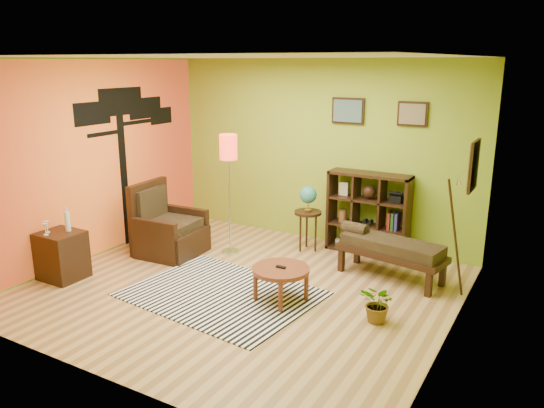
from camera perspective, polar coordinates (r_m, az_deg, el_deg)
The scene contains 11 objects.
ground at distance 6.74m, azimuth -3.31°, elevation -9.03°, with size 5.00×5.00×0.00m, color tan.
room_shell at distance 6.28m, azimuth -4.20°, elevation 6.36°, with size 5.04×4.54×2.82m.
zebra_rug at distance 6.59m, azimuth -5.46°, elevation -9.59°, with size 2.20×1.66×0.01m, color white.
coffee_table at distance 6.26m, azimuth 0.96°, elevation -7.36°, with size 0.68×0.68×0.44m.
armchair at distance 7.96m, azimuth -11.22°, elevation -2.99°, with size 0.92×0.92×1.05m.
side_cabinet at distance 7.43m, azimuth -21.67°, elevation -5.12°, with size 0.53×0.48×0.94m.
floor_lamp at distance 7.56m, azimuth -4.69°, elevation 4.96°, with size 0.27×0.27×1.76m.
globe_table at distance 7.81m, azimuth 3.90°, elevation 0.20°, with size 0.40×0.40×0.98m.
cube_shelf at distance 7.87m, azimuth 10.40°, elevation -1.00°, with size 1.20×0.35×1.20m.
bench at distance 7.05m, azimuth 12.43°, elevation -4.59°, with size 1.48×0.75×0.65m.
potted_plant at distance 5.96m, azimuth 11.41°, elevation -10.88°, with size 0.39×0.44×0.34m, color #26661E.
Camera 1 is at (3.40, -5.12, 2.75)m, focal length 35.00 mm.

